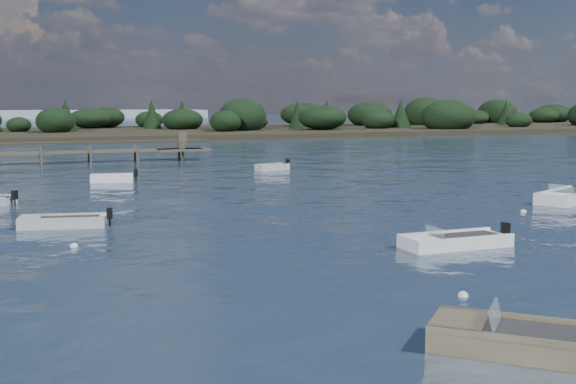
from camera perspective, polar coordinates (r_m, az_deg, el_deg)
name	(u,v)px	position (r m, az deg, el deg)	size (l,w,h in m)	color
ground	(123,153)	(81.60, -12.88, 3.06)	(400.00, 400.00, 0.00)	#162334
dinghy_mid_white_b	(568,199)	(43.84, 21.26, -0.49)	(5.41, 4.00, 1.36)	white
dinghy_mid_white_a	(455,243)	(29.09, 13.06, -3.98)	(4.68, 1.69, 1.09)	white
tender_far_white	(112,180)	(52.25, -13.74, 0.95)	(3.33, 1.55, 1.12)	white
dinghy_mid_grey	(63,224)	(34.34, -17.38, -2.42)	(4.19, 2.11, 1.04)	#A7ABAE
tender_far_grey_b	(272,168)	(59.29, -1.25, 1.87)	(3.21, 1.83, 1.08)	#A7ABAE
dinghy_near_olive	(543,347)	(17.63, 19.53, -11.50)	(4.93, 4.79, 1.32)	#73694C
buoy_a	(463,296)	(21.98, 13.66, -8.02)	(0.32, 0.32, 0.32)	silver
buoy_b	(476,236)	(31.76, 14.64, -3.35)	(0.32, 0.32, 0.32)	silver
buoy_c	(74,247)	(29.60, -16.55, -4.18)	(0.32, 0.32, 0.32)	silver
buoy_d	(523,212)	(38.99, 18.09, -1.53)	(0.32, 0.32, 0.32)	silver
far_headland	(238,122)	(125.92, -4.00, 5.54)	(190.00, 40.00, 5.80)	black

